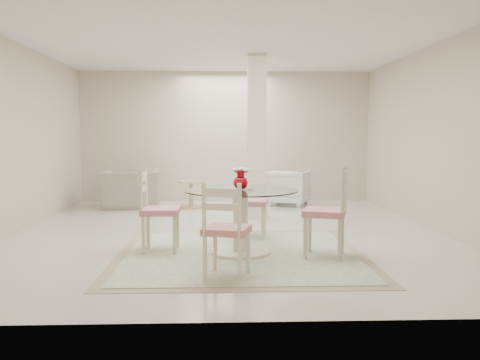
{
  "coord_description": "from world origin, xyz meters",
  "views": [
    {
      "loc": [
        -0.09,
        -7.13,
        1.37
      ],
      "look_at": [
        0.13,
        -1.17,
        0.85
      ],
      "focal_mm": 38.0,
      "sensor_mm": 36.0,
      "label": 1
    }
  ],
  "objects_px": {
    "side_table": "(191,195)",
    "column": "(257,137)",
    "recliner_taupe": "(131,189)",
    "red_vase": "(241,179)",
    "dining_table": "(241,222)",
    "dining_chair_east": "(331,205)",
    "armchair_white": "(288,188)",
    "dining_chair_west": "(154,204)",
    "dining_chair_south": "(225,223)",
    "dining_chair_north": "(251,195)"
  },
  "relations": [
    {
      "from": "column",
      "to": "side_table",
      "type": "bearing_deg",
      "value": 134.5
    },
    {
      "from": "column",
      "to": "dining_chair_north",
      "type": "height_order",
      "value": "column"
    },
    {
      "from": "red_vase",
      "to": "recliner_taupe",
      "type": "height_order",
      "value": "red_vase"
    },
    {
      "from": "red_vase",
      "to": "column",
      "type": "bearing_deg",
      "value": 82.11
    },
    {
      "from": "column",
      "to": "dining_chair_west",
      "type": "distance_m",
      "value": 2.96
    },
    {
      "from": "dining_chair_north",
      "to": "dining_chair_south",
      "type": "bearing_deg",
      "value": -91.68
    },
    {
      "from": "dining_chair_east",
      "to": "dining_chair_west",
      "type": "bearing_deg",
      "value": -82.95
    },
    {
      "from": "dining_chair_south",
      "to": "recliner_taupe",
      "type": "height_order",
      "value": "dining_chair_south"
    },
    {
      "from": "column",
      "to": "dining_chair_south",
      "type": "relative_size",
      "value": 2.61
    },
    {
      "from": "dining_chair_east",
      "to": "dining_chair_north",
      "type": "relative_size",
      "value": 1.05
    },
    {
      "from": "red_vase",
      "to": "armchair_white",
      "type": "bearing_deg",
      "value": 75.12
    },
    {
      "from": "dining_chair_north",
      "to": "recliner_taupe",
      "type": "relative_size",
      "value": 0.99
    },
    {
      "from": "dining_table",
      "to": "dining_chair_north",
      "type": "bearing_deg",
      "value": 79.86
    },
    {
      "from": "dining_table",
      "to": "dining_chair_west",
      "type": "relative_size",
      "value": 1.2
    },
    {
      "from": "recliner_taupe",
      "to": "armchair_white",
      "type": "bearing_deg",
      "value": 178.59
    },
    {
      "from": "column",
      "to": "dining_table",
      "type": "xyz_separation_m",
      "value": [
        -0.37,
        -2.67,
        -0.96
      ]
    },
    {
      "from": "dining_chair_west",
      "to": "dining_chair_south",
      "type": "distance_m",
      "value": 1.43
    },
    {
      "from": "dining_chair_west",
      "to": "recliner_taupe",
      "type": "relative_size",
      "value": 0.99
    },
    {
      "from": "dining_table",
      "to": "recliner_taupe",
      "type": "height_order",
      "value": "dining_table"
    },
    {
      "from": "dining_chair_west",
      "to": "column",
      "type": "bearing_deg",
      "value": -28.33
    },
    {
      "from": "dining_chair_east",
      "to": "armchair_white",
      "type": "xyz_separation_m",
      "value": [
        0.1,
        4.37,
        -0.25
      ]
    },
    {
      "from": "dining_chair_east",
      "to": "dining_chair_west",
      "type": "height_order",
      "value": "dining_chair_east"
    },
    {
      "from": "armchair_white",
      "to": "side_table",
      "type": "height_order",
      "value": "armchair_white"
    },
    {
      "from": "dining_chair_east",
      "to": "armchair_white",
      "type": "distance_m",
      "value": 4.38
    },
    {
      "from": "dining_chair_west",
      "to": "side_table",
      "type": "relative_size",
      "value": 2.11
    },
    {
      "from": "dining_chair_east",
      "to": "side_table",
      "type": "xyz_separation_m",
      "value": [
        -1.8,
        4.04,
        -0.36
      ]
    },
    {
      "from": "dining_chair_south",
      "to": "armchair_white",
      "type": "bearing_deg",
      "value": -88.15
    },
    {
      "from": "column",
      "to": "dining_table",
      "type": "relative_size",
      "value": 2.06
    },
    {
      "from": "dining_table",
      "to": "dining_chair_east",
      "type": "xyz_separation_m",
      "value": [
        1.01,
        -0.19,
        0.22
      ]
    },
    {
      "from": "red_vase",
      "to": "side_table",
      "type": "bearing_deg",
      "value": 101.69
    },
    {
      "from": "dining_chair_east",
      "to": "column",
      "type": "bearing_deg",
      "value": -150.23
    },
    {
      "from": "recliner_taupe",
      "to": "armchair_white",
      "type": "distance_m",
      "value": 3.07
    },
    {
      "from": "dining_table",
      "to": "dining_chair_west",
      "type": "bearing_deg",
      "value": 170.43
    },
    {
      "from": "column",
      "to": "recliner_taupe",
      "type": "bearing_deg",
      "value": 151.01
    },
    {
      "from": "dining_chair_south",
      "to": "side_table",
      "type": "relative_size",
      "value": 2.0
    },
    {
      "from": "dining_chair_east",
      "to": "recliner_taupe",
      "type": "xyz_separation_m",
      "value": [
        -2.96,
        4.15,
        -0.24
      ]
    },
    {
      "from": "red_vase",
      "to": "armchair_white",
      "type": "height_order",
      "value": "red_vase"
    },
    {
      "from": "side_table",
      "to": "column",
      "type": "bearing_deg",
      "value": -45.5
    },
    {
      "from": "red_vase",
      "to": "dining_chair_south",
      "type": "bearing_deg",
      "value": -100.61
    },
    {
      "from": "dining_chair_south",
      "to": "recliner_taupe",
      "type": "relative_size",
      "value": 0.94
    },
    {
      "from": "armchair_white",
      "to": "side_table",
      "type": "relative_size",
      "value": 1.48
    },
    {
      "from": "recliner_taupe",
      "to": "red_vase",
      "type": "bearing_deg",
      "value": 110.75
    },
    {
      "from": "dining_table",
      "to": "armchair_white",
      "type": "bearing_deg",
      "value": 75.12
    },
    {
      "from": "red_vase",
      "to": "dining_chair_north",
      "type": "bearing_deg",
      "value": 79.85
    },
    {
      "from": "armchair_white",
      "to": "side_table",
      "type": "xyz_separation_m",
      "value": [
        -1.91,
        -0.33,
        -0.11
      ]
    },
    {
      "from": "dining_chair_west",
      "to": "dining_chair_south",
      "type": "relative_size",
      "value": 1.05
    },
    {
      "from": "side_table",
      "to": "dining_chair_north",
      "type": "bearing_deg",
      "value": -71.09
    },
    {
      "from": "red_vase",
      "to": "dining_chair_east",
      "type": "bearing_deg",
      "value": -10.91
    },
    {
      "from": "dining_chair_west",
      "to": "side_table",
      "type": "distance_m",
      "value": 3.71
    },
    {
      "from": "recliner_taupe",
      "to": "side_table",
      "type": "relative_size",
      "value": 2.12
    }
  ]
}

